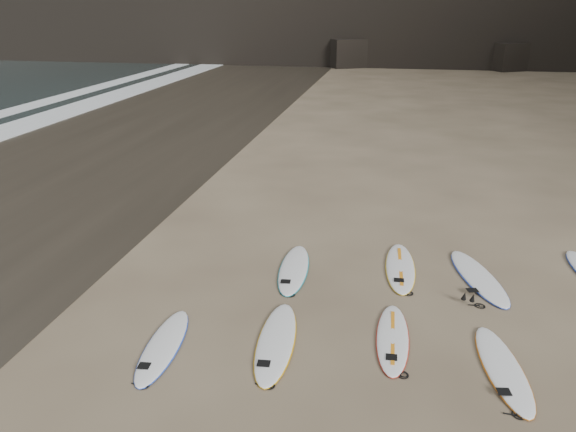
% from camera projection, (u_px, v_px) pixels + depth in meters
% --- Properties ---
extents(ground, '(240.00, 240.00, 0.00)m').
position_uv_depth(ground, '(442.00, 347.00, 9.56)').
color(ground, '#897559').
rests_on(ground, ground).
extents(wet_sand, '(12.00, 200.00, 0.01)m').
position_uv_depth(wet_sand, '(68.00, 159.00, 21.04)').
color(wet_sand, '#383026').
rests_on(wet_sand, ground).
extents(surfboard_0, '(0.74, 2.35, 0.08)m').
position_uv_depth(surfboard_0, '(163.00, 345.00, 9.55)').
color(surfboard_0, white).
rests_on(surfboard_0, ground).
extents(surfboard_1, '(0.80, 2.61, 0.09)m').
position_uv_depth(surfboard_1, '(276.00, 341.00, 9.66)').
color(surfboard_1, white).
rests_on(surfboard_1, ground).
extents(surfboard_2, '(0.58, 2.28, 0.08)m').
position_uv_depth(surfboard_2, '(393.00, 338.00, 9.77)').
color(surfboard_2, white).
rests_on(surfboard_2, ground).
extents(surfboard_3, '(0.91, 2.47, 0.09)m').
position_uv_depth(surfboard_3, '(503.00, 368.00, 8.96)').
color(surfboard_3, white).
rests_on(surfboard_3, ground).
extents(surfboard_5, '(0.76, 2.53, 0.09)m').
position_uv_depth(surfboard_5, '(294.00, 269.00, 12.30)').
color(surfboard_5, white).
rests_on(surfboard_5, ground).
extents(surfboard_6, '(0.71, 2.57, 0.09)m').
position_uv_depth(surfboard_6, '(400.00, 267.00, 12.37)').
color(surfboard_6, white).
rests_on(surfboard_6, ground).
extents(surfboard_7, '(1.35, 2.76, 0.10)m').
position_uv_depth(surfboard_7, '(478.00, 277.00, 11.93)').
color(surfboard_7, white).
rests_on(surfboard_7, ground).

